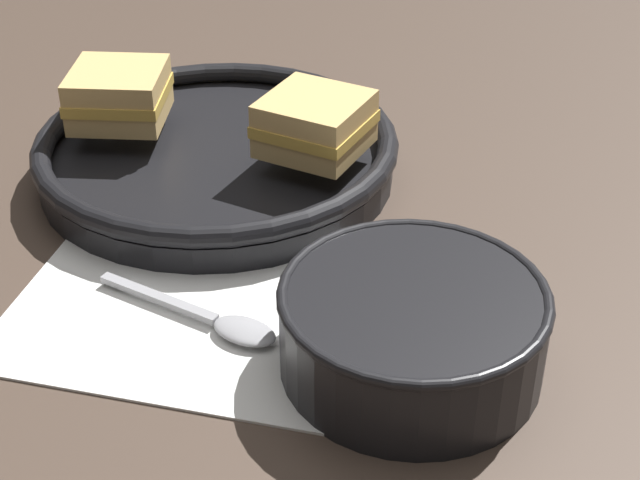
{
  "coord_description": "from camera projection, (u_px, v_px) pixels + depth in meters",
  "views": [
    {
      "loc": [
        0.26,
        -0.51,
        0.43
      ],
      "look_at": [
        0.02,
        0.03,
        0.03
      ],
      "focal_mm": 55.0,
      "sensor_mm": 36.0,
      "label": 1
    }
  ],
  "objects": [
    {
      "name": "ground_plane",
      "position": [
        280.0,
        296.0,
        0.71
      ],
      "size": [
        4.0,
        4.0,
        0.0
      ],
      "primitive_type": "plane",
      "color": "#47382D"
    },
    {
      "name": "skillet",
      "position": [
        217.0,
        154.0,
        0.85
      ],
      "size": [
        0.31,
        0.31,
        0.04
      ],
      "color": "black",
      "rests_on": "ground_plane"
    },
    {
      "name": "sandwich_near_left",
      "position": [
        119.0,
        95.0,
        0.85
      ],
      "size": [
        0.1,
        0.1,
        0.05
      ],
      "rotation": [
        0.0,
        0.0,
        5.07
      ],
      "color": "#DBB26B",
      "rests_on": "skillet"
    },
    {
      "name": "soup_bowl",
      "position": [
        413.0,
        325.0,
        0.63
      ],
      "size": [
        0.18,
        0.18,
        0.06
      ],
      "color": "black",
      "rests_on": "ground_plane"
    },
    {
      "name": "napkin",
      "position": [
        191.0,
        302.0,
        0.71
      ],
      "size": [
        0.28,
        0.25,
        0.0
      ],
      "color": "white",
      "rests_on": "ground_plane"
    },
    {
      "name": "spoon",
      "position": [
        220.0,
        322.0,
        0.68
      ],
      "size": [
        0.15,
        0.03,
        0.01
      ],
      "rotation": [
        0.0,
        0.0,
        -0.1
      ],
      "color": "#9E9EA3",
      "rests_on": "napkin"
    },
    {
      "name": "sandwich_near_right",
      "position": [
        315.0,
        124.0,
        0.8
      ],
      "size": [
        0.09,
        0.08,
        0.05
      ],
      "rotation": [
        0.0,
        0.0,
        7.79
      ],
      "color": "#DBB26B",
      "rests_on": "skillet"
    }
  ]
}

